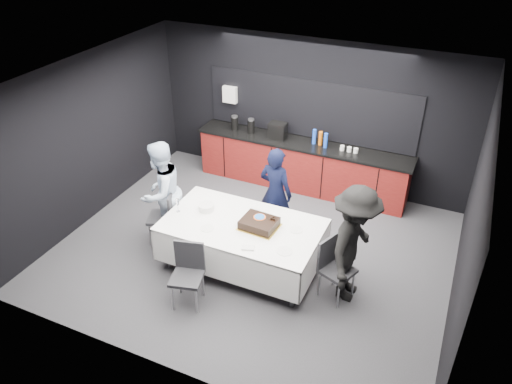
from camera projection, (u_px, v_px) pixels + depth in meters
ground at (253, 250)px, 8.02m from camera, size 6.00×6.00×0.00m
room_shell at (253, 147)px, 7.04m from camera, size 6.04×5.04×2.82m
kitchenette at (301, 161)px, 9.45m from camera, size 4.10×0.64×2.05m
party_table at (242, 232)px, 7.37m from camera, size 2.32×1.32×0.78m
cake_assembly at (259, 223)px, 7.20m from camera, size 0.57×0.47×0.17m
plate_stack at (206, 207)px, 7.59m from camera, size 0.24×0.24×0.10m
loose_plate_near at (207, 228)px, 7.20m from camera, size 0.20×0.20×0.01m
loose_plate_right_a at (296, 230)px, 7.17m from camera, size 0.20×0.20×0.01m
loose_plate_right_b at (285, 251)px, 6.75m from camera, size 0.22×0.22×0.01m
loose_plate_far at (254, 211)px, 7.58m from camera, size 0.20×0.20×0.01m
fork_pile at (248, 248)px, 6.80m from camera, size 0.20×0.16×0.03m
champagne_flute at (177, 203)px, 7.50m from camera, size 0.06×0.06×0.22m
chair_left at (166, 214)px, 7.96m from camera, size 0.54×0.54×0.92m
chair_right at (333, 264)px, 6.91m from camera, size 0.54×0.54×0.92m
chair_near at (188, 269)px, 6.81m from camera, size 0.51×0.51×0.92m
person_center at (276, 193)px, 8.02m from camera, size 0.63×0.46×1.58m
person_left at (161, 192)px, 7.91m from camera, size 0.74×0.90×1.71m
person_right at (354, 245)px, 6.71m from camera, size 0.71×1.17×1.77m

